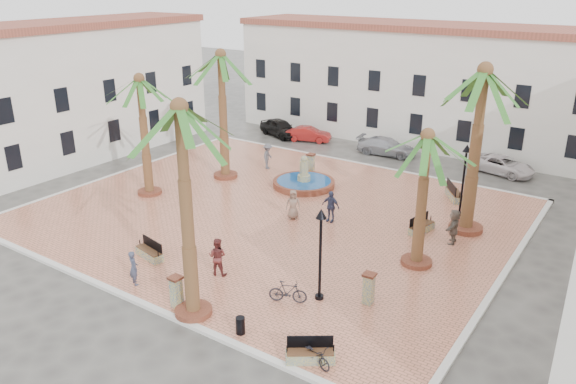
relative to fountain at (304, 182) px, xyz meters
name	(u,v)px	position (x,y,z in m)	size (l,w,h in m)	color
ground	(274,214)	(0.87, -4.61, -0.43)	(120.00, 120.00, 0.00)	#56544F
plaza	(274,213)	(0.87, -4.61, -0.36)	(26.00, 22.00, 0.15)	#D88060
kerb_n	(361,164)	(0.87, 6.39, -0.35)	(26.30, 0.30, 0.16)	silver
kerb_s	(126,296)	(0.87, -15.61, -0.35)	(26.30, 0.30, 0.16)	silver
kerb_e	(504,275)	(13.87, -4.61, -0.35)	(0.30, 22.30, 0.16)	silver
kerb_w	(123,172)	(-12.13, -4.61, -0.35)	(0.30, 22.30, 0.16)	silver
building_north	(413,82)	(0.87, 15.39, 4.33)	(30.40, 7.40, 9.50)	white
building_west	(61,93)	(-18.13, -4.61, 4.59)	(6.40, 24.40, 10.00)	white
fountain	(304,182)	(0.00, 0.00, 0.00)	(4.01, 4.01, 2.07)	brown
palm_nw	(221,68)	(-5.39, -1.48, 7.03)	(5.26, 5.26, 8.57)	brown
palm_sw	(140,92)	(-7.31, -6.58, 6.12)	(4.83, 4.83, 7.55)	brown
palm_s	(181,131)	(4.28, -15.01, 7.34)	(4.93, 4.93, 8.84)	brown
palm_e	(426,152)	(10.14, -5.93, 5.26)	(4.79, 4.79, 6.64)	brown
palm_ne	(483,90)	(10.89, -0.85, 7.31)	(5.82, 5.82, 8.96)	brown
bench_s	(150,253)	(-0.82, -12.62, -0.02)	(1.81, 0.87, 0.92)	gray
bench_se	(310,355)	(9.80, -14.93, -0.02)	(1.74, 1.44, 0.92)	gray
bench_e	(421,227)	(9.00, -2.42, -0.02)	(0.90, 1.82, 0.92)	gray
bench_ne	(454,194)	(8.87, 3.26, 0.02)	(1.65, 2.01, 1.06)	gray
lamppost_s	(321,239)	(7.92, -11.18, 2.52)	(0.45, 0.45, 4.14)	black
lamppost_e	(465,168)	(9.96, 0.96, 2.57)	(0.46, 0.46, 4.21)	black
bollard_se	(176,291)	(3.37, -15.01, 0.44)	(0.53, 0.53, 1.40)	gray
bollard_n	(311,163)	(-0.96, 2.38, 0.46)	(0.53, 0.53, 1.42)	gray
bollard_e	(369,288)	(9.79, -10.34, 0.44)	(0.52, 0.52, 1.40)	gray
litter_bin	(240,325)	(6.71, -15.00, 0.07)	(0.36, 0.36, 0.70)	black
cyclist_a	(134,268)	(0.51, -14.73, 0.52)	(0.59, 0.39, 1.61)	#3B4157
bicycle_a	(314,354)	(10.00, -14.97, 0.12)	(0.54, 1.54, 0.81)	black
cyclist_b	(217,257)	(2.98, -11.98, 0.61)	(0.87, 0.68, 1.79)	maroon
bicycle_b	(288,292)	(6.98, -12.16, 0.21)	(0.46, 1.63, 0.98)	black
pedestrian_fountain_a	(293,204)	(2.32, -4.77, 0.57)	(0.83, 0.54, 1.70)	#7F6353
pedestrian_fountain_b	(331,206)	(4.25, -3.91, 0.61)	(1.05, 0.44, 1.79)	#343B5A
pedestrian_north	(268,156)	(-4.04, 1.59, 0.64)	(1.19, 0.68, 1.84)	#56555B
pedestrian_east	(454,226)	(10.81, -2.79, 0.64)	(1.71, 0.54, 1.84)	#685A4F
car_black	(280,128)	(-8.60, 9.66, 0.31)	(1.75, 4.35, 1.48)	black
car_red	(309,134)	(-5.70, 9.67, 0.18)	(1.29, 3.70, 1.22)	maroon
car_silver	(386,146)	(1.31, 9.82, 0.23)	(1.85, 4.55, 1.32)	#A5A7AE
car_white	(502,165)	(9.89, 10.27, 0.19)	(2.06, 4.47, 1.24)	silver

